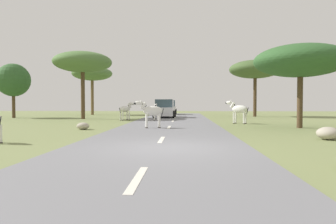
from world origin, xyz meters
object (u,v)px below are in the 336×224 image
Objects in this scene: tree_1 at (300,61)px; rock_3 at (328,133)px; zebra_0 at (156,110)px; car_0 at (165,109)px; zebra_1 at (238,109)px; tree_2 at (13,80)px; tree_5 at (255,70)px; rock_2 at (83,126)px; tree_0 at (83,62)px; tree_3 at (92,74)px; car_1 at (168,108)px; zebra_4 at (151,111)px; zebra_2 at (126,109)px.

tree_1 is 6.92m from rock_3.
car_0 is (0.40, 5.03, -0.02)m from zebra_0.
tree_2 reaches higher than zebra_1.
tree_2 is at bearing -170.48° from tree_5.
rock_2 is at bearing -171.84° from tree_1.
tree_0 is at bearing 102.11° from zebra_1.
tree_3 is 0.99× the size of tree_5.
car_1 reaches higher than rock_2.
zebra_4 is (0.42, -7.61, 0.12)m from zebra_0.
zebra_0 is 5.05m from car_0.
car_0 is at bearing -38.02° from tree_3.
tree_0 reaches higher than rock_3.
tree_1 is 0.89× the size of tree_3.
zebra_0 is 0.88× the size of zebra_1.
rock_3 is at bearing -55.66° from tree_3.
zebra_1 is (6.06, -3.07, 0.12)m from zebra_0.
tree_5 reaches higher than zebra_0.
tree_3 is (-2.10, 9.78, -0.08)m from tree_0.
car_1 is at bearing 114.09° from zebra_2.
zebra_0 is at bearing 68.74° from rock_2.
zebra_0 is at bearing 143.84° from tree_1.
tree_0 is (-7.29, 10.19, 4.10)m from zebra_4.
zebra_2 is at bearing -24.23° from tree_0.
tree_5 is (24.08, 4.04, 1.33)m from tree_2.
zebra_4 is at bearing 147.61° from rock_3.
tree_0 reaches higher than zebra_1.
tree_3 is (-9.31, -0.70, 4.17)m from car_1.
tree_0 is 18.33m from tree_1.
zebra_0 is 15.17m from tree_2.
tree_0 is 1.02× the size of tree_3.
tree_0 is at bearing -77.86° from tree_3.
zebra_2 is 0.26× the size of tree_5.
car_0 is 0.73× the size of tree_5.
rock_2 is (5.74, -20.66, -4.83)m from tree_3.
tree_2 is (-14.71, 11.88, 2.66)m from zebra_4.
tree_1 is 1.00× the size of tree_2.
tree_2 is at bearing 143.17° from rock_3.
tree_2 is at bearing 105.89° from zebra_1.
rock_2 is at bearing 87.88° from zebra_4.
tree_2 is at bearing 29.98° from car_1.
zebra_0 is 0.33× the size of car_0.
rock_3 is (7.92, -12.37, -0.62)m from zebra_0.
car_0 reaches higher than zebra_4.
tree_3 is 30.32m from rock_3.
zebra_0 is 0.88× the size of zebra_4.
tree_0 is 17.62m from tree_5.
car_0 is at bearing -97.53° from zebra_0.
tree_1 is (8.97, -6.56, 2.99)m from zebra_0.
rock_3 is at bearing 119.67° from zebra_0.
zebra_1 reaches higher than zebra_2.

